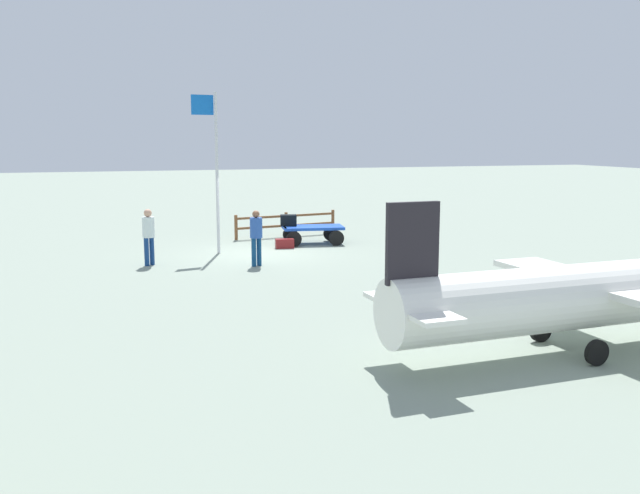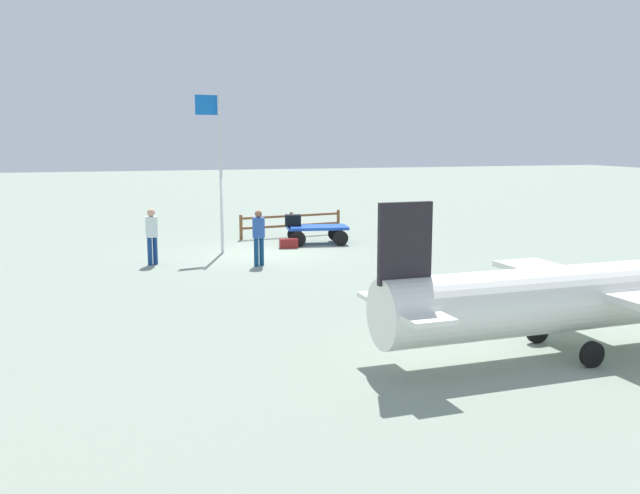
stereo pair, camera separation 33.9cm
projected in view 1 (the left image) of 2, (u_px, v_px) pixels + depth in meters
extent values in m
plane|color=gray|center=(261.00, 254.00, 22.73)|extent=(120.00, 120.00, 0.00)
cube|color=#1947B9|center=(313.00, 227.00, 24.75)|extent=(2.31, 1.47, 0.10)
cube|color=#1947B9|center=(284.00, 228.00, 24.59)|extent=(0.25, 1.08, 0.10)
cylinder|color=black|center=(294.00, 239.00, 24.11)|extent=(0.55, 0.21, 0.54)
cylinder|color=black|center=(290.00, 234.00, 25.25)|extent=(0.55, 0.21, 0.54)
cylinder|color=black|center=(336.00, 238.00, 24.34)|extent=(0.55, 0.21, 0.54)
cylinder|color=black|center=(331.00, 234.00, 25.49)|extent=(0.55, 0.21, 0.54)
cube|color=black|center=(288.00, 220.00, 24.81)|extent=(0.65, 0.52, 0.40)
cube|color=maroon|center=(285.00, 244.00, 23.80)|extent=(0.66, 0.38, 0.33)
cylinder|color=navy|center=(259.00, 252.00, 20.53)|extent=(0.14, 0.14, 0.85)
cylinder|color=navy|center=(254.00, 252.00, 20.39)|extent=(0.14, 0.14, 0.85)
cylinder|color=#2951A8|center=(256.00, 228.00, 20.35)|extent=(0.49, 0.49, 0.60)
sphere|color=#8F5F43|center=(256.00, 214.00, 20.28)|extent=(0.22, 0.22, 0.22)
cylinder|color=navy|center=(152.00, 251.00, 20.64)|extent=(0.14, 0.14, 0.84)
cylinder|color=navy|center=(147.00, 252.00, 20.49)|extent=(0.14, 0.14, 0.84)
cylinder|color=silver|center=(148.00, 227.00, 20.45)|extent=(0.50, 0.50, 0.61)
sphere|color=tan|center=(148.00, 213.00, 20.38)|extent=(0.24, 0.24, 0.24)
cylinder|color=white|center=(609.00, 293.00, 12.38)|extent=(8.85, 1.50, 1.15)
cube|color=white|center=(610.00, 287.00, 12.36)|extent=(1.32, 5.61, 0.12)
cube|color=black|center=(413.00, 243.00, 10.82)|extent=(0.90, 0.14, 1.30)
cube|color=white|center=(411.00, 307.00, 10.98)|extent=(0.79, 2.23, 0.08)
cylinder|color=black|center=(541.00, 330.00, 12.87)|extent=(0.44, 0.12, 0.44)
cylinder|color=black|center=(597.00, 353.00, 11.53)|extent=(0.44, 0.12, 0.44)
cylinder|color=silver|center=(217.00, 174.00, 22.38)|extent=(0.10, 0.10, 5.22)
cube|color=blue|center=(202.00, 105.00, 21.91)|extent=(0.73, 0.19, 0.63)
cylinder|color=brown|center=(333.00, 222.00, 27.51)|extent=(0.12, 0.12, 0.94)
cylinder|color=brown|center=(286.00, 224.00, 26.58)|extent=(0.12, 0.12, 0.94)
cylinder|color=brown|center=(236.00, 228.00, 25.65)|extent=(0.12, 0.12, 0.94)
cube|color=brown|center=(286.00, 216.00, 26.53)|extent=(4.06, 0.72, 0.08)
cube|color=brown|center=(286.00, 226.00, 26.59)|extent=(4.06, 0.72, 0.08)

